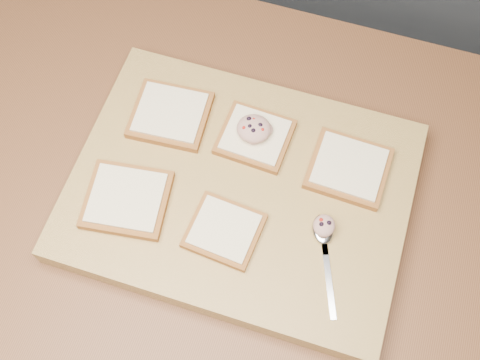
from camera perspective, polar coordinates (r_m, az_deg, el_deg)
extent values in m
plane|color=#515459|center=(1.89, -0.08, -12.06)|extent=(4.00, 4.00, 0.00)
cube|color=slate|center=(1.48, -0.10, -8.29)|extent=(1.90, 0.75, 0.84)
cube|color=brown|center=(1.06, -0.14, -1.07)|extent=(2.00, 0.80, 0.06)
cube|color=tan|center=(1.00, 0.00, -1.12)|extent=(0.55, 0.42, 0.04)
cube|color=#9E6028|center=(1.04, -6.62, 6.15)|extent=(0.14, 0.13, 0.01)
cube|color=#FFEEC2|center=(1.04, -6.67, 6.41)|extent=(0.12, 0.11, 0.00)
cube|color=#9E6028|center=(1.02, 1.44, 4.10)|extent=(0.12, 0.11, 0.01)
cube|color=#FFEEC2|center=(1.01, 1.45, 4.33)|extent=(0.10, 0.10, 0.00)
cube|color=#9E6028|center=(1.00, 10.26, 1.10)|extent=(0.13, 0.12, 0.01)
cube|color=#FFEEC2|center=(1.00, 10.34, 1.33)|extent=(0.11, 0.10, 0.00)
cube|color=#9E6028|center=(0.98, -10.67, -1.85)|extent=(0.14, 0.14, 0.01)
cube|color=#FFEEC2|center=(0.97, -10.76, -1.63)|extent=(0.13, 0.12, 0.00)
cube|color=#9E6028|center=(0.95, -1.50, -4.83)|extent=(0.12, 0.11, 0.01)
cube|color=#FFEEC2|center=(0.94, -1.51, -4.66)|extent=(0.10, 0.09, 0.00)
ellipsoid|color=tan|center=(1.00, 1.32, 4.89)|extent=(0.06, 0.05, 0.03)
sphere|color=black|center=(0.99, 1.93, 5.21)|extent=(0.01, 0.01, 0.01)
sphere|color=black|center=(1.00, 0.86, 5.80)|extent=(0.01, 0.01, 0.01)
sphere|color=black|center=(0.98, 1.27, 4.70)|extent=(0.01, 0.01, 0.01)
sphere|color=black|center=(0.99, 0.95, 5.08)|extent=(0.01, 0.01, 0.01)
sphere|color=#A5140C|center=(0.99, 2.13, 4.78)|extent=(0.01, 0.01, 0.01)
sphere|color=#A5140C|center=(1.00, 1.31, 5.75)|extent=(0.01, 0.01, 0.01)
sphere|color=#A5140C|center=(0.99, 0.39, 4.96)|extent=(0.01, 0.01, 0.01)
ellipsoid|color=silver|center=(0.96, 7.87, -4.64)|extent=(0.05, 0.06, 0.01)
cube|color=silver|center=(0.95, 8.01, -6.14)|extent=(0.02, 0.03, 0.00)
cube|color=silver|center=(0.93, 8.39, -9.25)|extent=(0.05, 0.12, 0.00)
ellipsoid|color=tan|center=(0.94, 7.98, -4.31)|extent=(0.03, 0.04, 0.02)
sphere|color=black|center=(0.94, 8.43, -4.06)|extent=(0.01, 0.01, 0.01)
sphere|color=black|center=(0.93, 7.73, -4.20)|extent=(0.01, 0.01, 0.01)
sphere|color=#A5140C|center=(0.94, 7.70, -3.78)|extent=(0.01, 0.01, 0.01)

